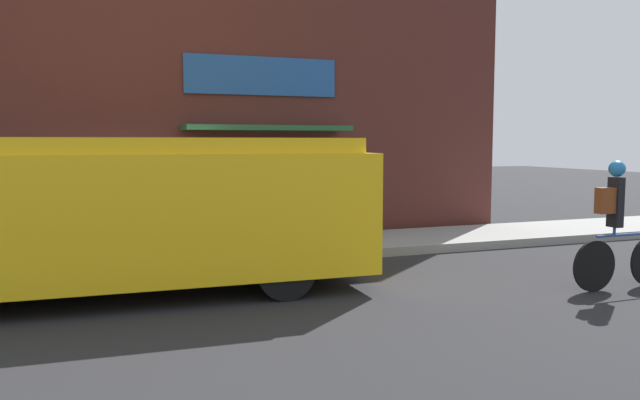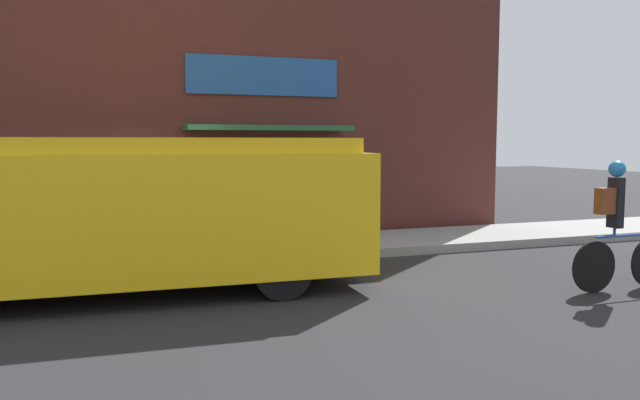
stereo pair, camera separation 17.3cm
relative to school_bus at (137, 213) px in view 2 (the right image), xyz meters
name	(u,v)px [view 2 (the right image)]	position (x,y,z in m)	size (l,w,h in m)	color
ground_plane	(160,273)	(0.39, 1.27, -1.11)	(70.00, 70.00, 0.00)	#232326
sidewalk	(154,256)	(0.39, 2.35, -1.03)	(28.00, 2.15, 0.17)	gray
storefront	(147,96)	(0.45, 3.69, 1.85)	(15.85, 1.04, 5.93)	#4C231E
school_bus	(137,213)	(0.00, 0.00, 0.00)	(7.08, 2.79, 2.13)	yellow
cyclist	(618,229)	(6.30, -2.09, -0.24)	(1.76, 0.23, 1.82)	black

